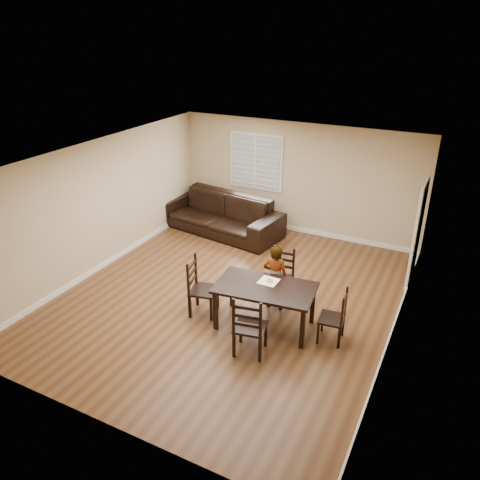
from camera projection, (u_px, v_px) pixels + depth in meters
name	position (u px, v px, depth m)	size (l,w,h in m)	color
ground	(230.00, 296.00, 8.96)	(7.00, 7.00, 0.00)	brown
room	(236.00, 206.00, 8.33)	(6.04, 7.04, 2.72)	tan
dining_table	(265.00, 291.00, 7.83)	(1.75, 1.11, 0.78)	black
chair_near	(282.00, 275.00, 8.82)	(0.48, 0.45, 0.99)	black
chair_far	(248.00, 331.00, 7.16)	(0.56, 0.53, 1.07)	black
chair_left	(197.00, 288.00, 8.30)	(0.55, 0.57, 1.07)	black
chair_right	(339.00, 319.00, 7.54)	(0.44, 0.46, 0.94)	black
child	(275.00, 277.00, 8.36)	(0.46, 0.30, 1.26)	gray
napkin	(269.00, 281.00, 7.95)	(0.31, 0.31, 0.00)	white
donut	(270.00, 280.00, 7.93)	(0.11, 0.11, 0.04)	#DDA84F
sofa	(220.00, 214.00, 11.57)	(3.14, 1.23, 0.92)	black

